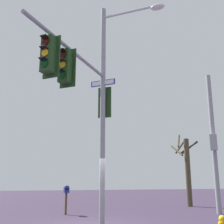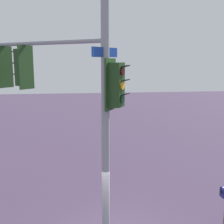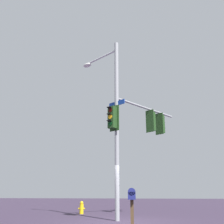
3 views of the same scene
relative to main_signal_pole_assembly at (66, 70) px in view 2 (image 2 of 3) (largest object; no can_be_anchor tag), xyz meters
name	(u,v)px [view 2 (image 2 of 3)]	position (x,y,z in m)	size (l,w,h in m)	color
main_signal_pole_assembly	(66,70)	(0.00, 0.00, 0.00)	(5.43, 4.67, 9.09)	gray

